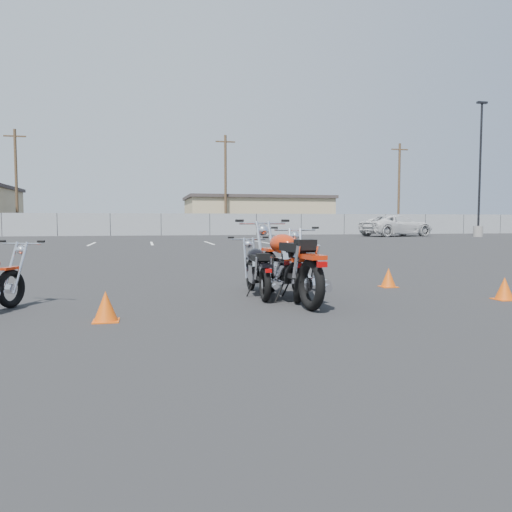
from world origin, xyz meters
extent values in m
plane|color=black|center=(0.00, 0.00, 0.00)|extent=(120.00, 120.00, 0.00)
torus|color=black|center=(-3.16, 0.64, 0.26)|extent=(0.30, 0.51, 0.52)
cylinder|color=silver|center=(-3.16, 0.64, 0.26)|extent=(0.14, 0.16, 0.14)
cube|color=#AF260A|center=(-3.16, 0.64, 0.53)|extent=(0.23, 0.32, 0.03)
cylinder|color=silver|center=(-3.05, 0.71, 0.54)|extent=(0.18, 0.33, 0.69)
cylinder|color=silver|center=(-3.19, 0.77, 0.54)|extent=(0.18, 0.33, 0.69)
sphere|color=silver|center=(-3.06, 0.87, 0.76)|extent=(0.18, 0.18, 0.14)
cylinder|color=silver|center=(-3.05, 0.88, 0.85)|extent=(0.56, 0.28, 0.03)
cylinder|color=black|center=(-2.78, 0.74, 0.89)|extent=(0.11, 0.07, 0.03)
cylinder|color=black|center=(-3.33, 0.99, 0.89)|extent=(0.11, 0.07, 0.03)
torus|color=black|center=(0.34, 1.63, 0.26)|extent=(0.12, 0.52, 0.52)
cylinder|color=silver|center=(0.34, 1.63, 0.26)|extent=(0.09, 0.14, 0.14)
torus|color=black|center=(0.28, 0.37, 0.26)|extent=(0.12, 0.52, 0.52)
cylinder|color=silver|center=(0.28, 0.37, 0.26)|extent=(0.09, 0.14, 0.14)
cube|color=black|center=(0.31, 1.00, 0.29)|extent=(0.13, 0.91, 0.05)
cube|color=silver|center=(0.31, 0.96, 0.35)|extent=(0.26, 0.34, 0.26)
cylinder|color=silver|center=(0.31, 0.96, 0.50)|extent=(0.18, 0.22, 0.23)
ellipsoid|color=black|center=(0.32, 1.15, 0.62)|extent=(0.29, 0.51, 0.22)
cube|color=black|center=(0.30, 0.74, 0.61)|extent=(0.25, 0.49, 0.09)
cube|color=black|center=(0.29, 0.52, 0.64)|extent=(0.20, 0.16, 0.10)
cube|color=black|center=(0.28, 0.35, 0.53)|extent=(0.17, 0.37, 0.04)
cube|color=black|center=(0.34, 1.63, 0.53)|extent=(0.13, 0.30, 0.03)
cylinder|color=silver|center=(0.39, 0.50, 0.48)|extent=(0.05, 0.16, 0.34)
cylinder|color=silver|center=(0.18, 0.51, 0.48)|extent=(0.05, 0.16, 0.34)
cylinder|color=silver|center=(0.44, 0.73, 0.24)|extent=(0.12, 0.96, 0.11)
cylinder|color=silver|center=(0.42, 0.46, 0.26)|extent=(0.12, 0.31, 0.11)
cylinder|color=silver|center=(0.42, 1.73, 0.54)|extent=(0.05, 0.35, 0.68)
cylinder|color=silver|center=(0.27, 1.73, 0.54)|extent=(0.05, 0.35, 0.68)
sphere|color=silver|center=(0.35, 1.87, 0.76)|extent=(0.15, 0.15, 0.14)
cylinder|color=silver|center=(0.35, 1.89, 0.85)|extent=(0.61, 0.05, 0.03)
cylinder|color=black|center=(0.66, 1.86, 0.88)|extent=(0.11, 0.04, 0.03)
cylinder|color=black|center=(0.05, 1.88, 0.88)|extent=(0.11, 0.04, 0.03)
cylinder|color=black|center=(0.19, 0.92, 0.13)|extent=(0.14, 0.03, 0.26)
cube|color=#990505|center=(0.27, 0.13, 0.48)|extent=(0.09, 0.06, 0.05)
torus|color=black|center=(1.11, 1.58, 0.31)|extent=(0.28, 0.62, 0.62)
cylinder|color=silver|center=(1.11, 1.58, 0.31)|extent=(0.14, 0.19, 0.16)
torus|color=black|center=(0.70, 0.15, 0.31)|extent=(0.28, 0.62, 0.62)
cylinder|color=silver|center=(0.70, 0.15, 0.31)|extent=(0.14, 0.19, 0.16)
cube|color=black|center=(0.90, 0.86, 0.35)|extent=(0.39, 1.07, 0.06)
cube|color=silver|center=(0.89, 0.81, 0.41)|extent=(0.38, 0.45, 0.31)
cylinder|color=silver|center=(0.89, 0.81, 0.60)|extent=(0.27, 0.30, 0.27)
ellipsoid|color=#AF260A|center=(0.95, 1.04, 0.74)|extent=(0.46, 0.66, 0.26)
cube|color=black|center=(0.82, 0.57, 0.72)|extent=(0.41, 0.62, 0.10)
cube|color=black|center=(0.75, 0.32, 0.76)|extent=(0.27, 0.24, 0.12)
cube|color=#AF260A|center=(0.70, 0.13, 0.63)|extent=(0.30, 0.47, 0.05)
cube|color=#AF260A|center=(1.11, 1.58, 0.63)|extent=(0.22, 0.37, 0.04)
cylinder|color=silver|center=(0.86, 0.26, 0.57)|extent=(0.10, 0.20, 0.40)
cylinder|color=silver|center=(0.62, 0.33, 0.57)|extent=(0.10, 0.20, 0.40)
cylinder|color=silver|center=(0.98, 0.52, 0.29)|extent=(0.40, 1.12, 0.13)
cylinder|color=silver|center=(0.89, 0.20, 0.31)|extent=(0.22, 0.38, 0.14)
cylinder|color=silver|center=(1.23, 1.67, 0.64)|extent=(0.16, 0.41, 0.81)
cylinder|color=silver|center=(1.05, 1.72, 0.64)|extent=(0.16, 0.41, 0.81)
sphere|color=silver|center=(1.18, 1.86, 0.90)|extent=(0.20, 0.20, 0.16)
cylinder|color=silver|center=(1.19, 1.88, 1.01)|extent=(0.70, 0.23, 0.03)
cylinder|color=black|center=(1.53, 1.76, 1.05)|extent=(0.13, 0.07, 0.04)
cylinder|color=black|center=(0.84, 1.95, 1.05)|extent=(0.13, 0.07, 0.04)
cylinder|color=black|center=(0.74, 0.80, 0.15)|extent=(0.16, 0.07, 0.31)
cube|color=#990505|center=(0.62, -0.13, 0.57)|extent=(0.12, 0.09, 0.06)
torus|color=black|center=(0.55, 1.21, 0.34)|extent=(0.19, 0.70, 0.69)
cylinder|color=silver|center=(0.55, 1.21, 0.34)|extent=(0.13, 0.19, 0.18)
torus|color=black|center=(0.70, -0.44, 0.34)|extent=(0.19, 0.70, 0.69)
cylinder|color=silver|center=(0.70, -0.44, 0.34)|extent=(0.13, 0.19, 0.18)
cube|color=black|center=(0.63, 0.39, 0.39)|extent=(0.22, 1.21, 0.07)
cube|color=silver|center=(0.63, 0.33, 0.46)|extent=(0.36, 0.46, 0.34)
cylinder|color=silver|center=(0.63, 0.33, 0.67)|extent=(0.25, 0.31, 0.30)
ellipsoid|color=#AF260A|center=(0.61, 0.59, 0.83)|extent=(0.41, 0.69, 0.29)
cube|color=black|center=(0.66, 0.04, 0.80)|extent=(0.35, 0.65, 0.11)
cube|color=black|center=(0.68, -0.24, 0.85)|extent=(0.27, 0.23, 0.14)
cube|color=#AF260A|center=(0.70, -0.47, 0.71)|extent=(0.25, 0.50, 0.06)
cube|color=#AF260A|center=(0.55, 1.21, 0.71)|extent=(0.18, 0.40, 0.05)
cylinder|color=silver|center=(0.82, -0.26, 0.63)|extent=(0.08, 0.22, 0.45)
cylinder|color=silver|center=(0.55, -0.28, 0.63)|extent=(0.08, 0.22, 0.45)
cylinder|color=silver|center=(0.84, 0.06, 0.32)|extent=(0.21, 1.27, 0.15)
cylinder|color=silver|center=(0.87, -0.31, 0.34)|extent=(0.17, 0.42, 0.15)
cylinder|color=silver|center=(0.65, 1.36, 0.71)|extent=(0.09, 0.46, 0.91)
cylinder|color=silver|center=(0.44, 1.34, 0.71)|extent=(0.09, 0.46, 0.91)
sphere|color=silver|center=(0.53, 1.53, 1.01)|extent=(0.20, 0.20, 0.18)
cylinder|color=silver|center=(0.52, 1.56, 1.13)|extent=(0.80, 0.10, 0.03)
cylinder|color=black|center=(0.93, 1.57, 1.17)|extent=(0.14, 0.05, 0.04)
cylinder|color=black|center=(0.13, 1.50, 1.17)|extent=(0.14, 0.05, 0.04)
cylinder|color=black|center=(0.48, 0.26, 0.17)|extent=(0.18, 0.04, 0.34)
cube|color=#990505|center=(0.73, -0.76, 0.63)|extent=(0.12, 0.08, 0.07)
cone|color=#D84E0B|center=(2.80, 1.49, 0.17)|extent=(0.26, 0.26, 0.32)
cube|color=#D84E0B|center=(2.80, 1.49, 0.01)|extent=(0.28, 0.28, 0.01)
cone|color=#D84E0B|center=(3.79, -0.21, 0.17)|extent=(0.26, 0.26, 0.33)
cube|color=#D84E0B|center=(3.79, -0.21, 0.01)|extent=(0.28, 0.28, 0.01)
cone|color=#D84E0B|center=(-1.85, -0.58, 0.18)|extent=(0.27, 0.27, 0.34)
cube|color=#D84E0B|center=(-1.85, -0.58, 0.01)|extent=(0.30, 0.30, 0.01)
cylinder|color=gray|center=(22.99, 26.15, 0.40)|extent=(0.70, 0.70, 0.80)
cylinder|color=black|center=(22.99, 26.15, 5.29)|extent=(0.16, 0.16, 8.98)
cube|color=black|center=(22.99, 26.15, 9.85)|extent=(0.80, 0.25, 0.15)
cube|color=gray|center=(0.00, 35.00, 0.90)|extent=(80.00, 0.04, 1.80)
cylinder|color=black|center=(-12.00, 35.00, 0.90)|extent=(0.06, 0.06, 1.80)
cylinder|color=black|center=(-8.00, 35.00, 0.90)|extent=(0.06, 0.06, 1.80)
cylinder|color=black|center=(-4.00, 35.00, 0.90)|extent=(0.06, 0.06, 1.80)
cylinder|color=black|center=(0.00, 35.00, 0.90)|extent=(0.06, 0.06, 1.80)
cylinder|color=black|center=(4.00, 35.00, 0.90)|extent=(0.06, 0.06, 1.80)
cylinder|color=black|center=(8.00, 35.00, 0.90)|extent=(0.06, 0.06, 1.80)
cylinder|color=black|center=(12.00, 35.00, 0.90)|extent=(0.06, 0.06, 1.80)
cylinder|color=black|center=(16.00, 35.00, 0.90)|extent=(0.06, 0.06, 1.80)
cylinder|color=black|center=(20.00, 35.00, 0.90)|extent=(0.06, 0.06, 1.80)
cylinder|color=black|center=(24.00, 35.00, 0.90)|extent=(0.06, 0.06, 1.80)
cylinder|color=black|center=(28.00, 35.00, 0.90)|extent=(0.06, 0.06, 1.80)
cylinder|color=black|center=(32.00, 35.00, 0.90)|extent=(0.06, 0.06, 1.80)
cube|color=tan|center=(10.00, 44.00, 1.70)|extent=(14.00, 9.00, 3.40)
cube|color=#3D3532|center=(10.00, 44.00, 3.55)|extent=(14.40, 9.40, 0.30)
cylinder|color=#402E1E|center=(-12.00, 40.00, 4.50)|extent=(0.24, 0.24, 9.00)
cube|color=#402E1E|center=(-12.00, 40.00, 8.40)|extent=(1.80, 0.12, 0.12)
cylinder|color=#402E1E|center=(6.00, 39.00, 4.50)|extent=(0.24, 0.24, 9.00)
cube|color=#402E1E|center=(6.00, 39.00, 8.40)|extent=(1.80, 0.12, 0.12)
cylinder|color=#402E1E|center=(24.00, 40.00, 4.50)|extent=(0.24, 0.24, 9.00)
cube|color=#402E1E|center=(24.00, 40.00, 8.40)|extent=(1.80, 0.12, 0.12)
cube|color=silver|center=(-7.00, 20.00, 0.00)|extent=(0.12, 4.00, 0.01)
cube|color=silver|center=(-4.00, 20.00, 0.00)|extent=(0.12, 4.00, 0.01)
cube|color=silver|center=(-1.00, 20.00, 0.00)|extent=(0.12, 4.00, 0.01)
cube|color=silver|center=(2.00, 20.00, 0.00)|extent=(0.12, 4.00, 0.01)
cube|color=silver|center=(5.00, 20.00, 0.00)|extent=(0.12, 4.00, 0.01)
imported|color=silver|center=(17.66, 28.62, 1.27)|extent=(4.21, 7.15, 2.55)
camera|label=1|loc=(-1.41, -6.54, 1.16)|focal=35.00mm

